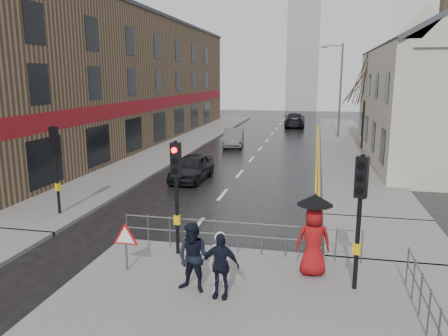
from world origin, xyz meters
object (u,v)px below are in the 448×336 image
at_px(pedestrian_a, 220,264).
at_px(car_mid, 233,138).
at_px(pedestrian_with_umbrella, 314,233).
at_px(pedestrian_d, 220,265).
at_px(car_parked, 192,167).
at_px(pedestrian_b, 194,258).

distance_m(pedestrian_a, car_mid, 24.03).
xyz_separation_m(pedestrian_with_umbrella, car_mid, (-6.34, 22.04, -0.61)).
height_order(pedestrian_d, car_parked, pedestrian_d).
relative_size(car_parked, car_mid, 0.95).
xyz_separation_m(pedestrian_b, car_mid, (-3.51, 23.60, -0.32)).
distance_m(car_parked, car_mid, 11.63).
distance_m(pedestrian_with_umbrella, car_mid, 22.95).
bearing_deg(car_parked, pedestrian_with_umbrella, -55.91).
xyz_separation_m(pedestrian_b, pedestrian_d, (0.69, -0.14, -0.07)).
bearing_deg(pedestrian_b, pedestrian_d, -1.02).
bearing_deg(car_parked, pedestrian_b, -70.91).
bearing_deg(pedestrian_d, pedestrian_with_umbrella, 40.68).
height_order(pedestrian_a, car_parked, pedestrian_a).
bearing_deg(pedestrian_a, car_mid, 104.45).
bearing_deg(car_parked, pedestrian_a, -68.08).
relative_size(pedestrian_a, pedestrian_d, 0.99).
bearing_deg(car_mid, pedestrian_with_umbrella, -81.03).
bearing_deg(pedestrian_b, pedestrian_a, 5.52).
bearing_deg(pedestrian_with_umbrella, pedestrian_a, -143.19).
relative_size(pedestrian_with_umbrella, pedestrian_d, 1.38).
bearing_deg(pedestrian_a, pedestrian_b, 179.40).
bearing_deg(pedestrian_with_umbrella, car_mid, 106.06).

